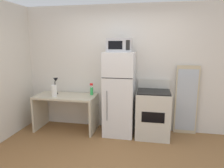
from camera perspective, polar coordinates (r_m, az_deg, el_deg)
The scene contains 9 objects.
wall_back_white at distance 4.34m, azimuth 3.55°, elevation 4.36°, with size 5.00×0.10×2.60m, color silver.
desk at distance 4.45m, azimuth -12.69°, elevation -5.84°, with size 1.26×0.63×0.75m.
desk_lamp at distance 4.51m, azimuth -15.48°, elevation 0.23°, with size 0.14×0.12×0.35m.
spray_bottle at distance 4.33m, azimuth -5.72°, elevation -1.75°, with size 0.06×0.06×0.25m.
paper_towel_roll at distance 4.33m, azimuth -15.87°, elevation -1.85°, with size 0.11×0.11×0.24m, color white.
refrigerator at distance 4.08m, azimuth 2.04°, elevation -2.79°, with size 0.59×0.61×1.66m.
microwave at distance 3.94m, azimuth 2.09°, elevation 10.82°, with size 0.46×0.35×0.26m.
oven_range at distance 4.13m, azimuth 11.34°, elevation -8.07°, with size 0.65×0.61×1.10m.
leaning_mirror at distance 4.37m, azimuth 20.06°, elevation -4.29°, with size 0.44×0.03×1.40m.
Camera 1 is at (0.56, -2.58, 1.81)m, focal length 32.73 mm.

